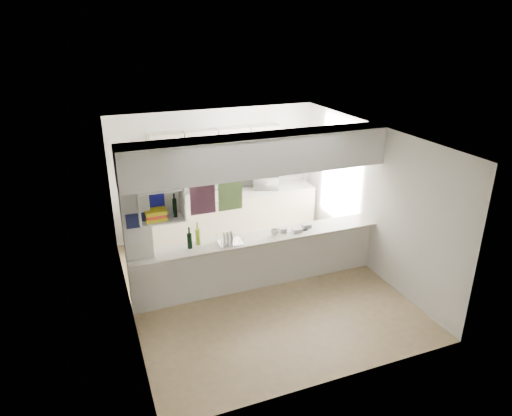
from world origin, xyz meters
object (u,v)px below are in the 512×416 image
dish_rack (230,238)px  wine_bottles (194,238)px  bowl (265,174)px  microwave (266,182)px

dish_rack → wine_bottles: bearing=172.5°
bowl → dish_rack: 2.66m
microwave → dish_rack: bearing=74.5°
bowl → wine_bottles: bearing=-134.3°
microwave → wine_bottles: bearing=64.4°
bowl → dish_rack: bearing=-124.1°
microwave → bowl: bowl is taller
microwave → bowl: bearing=-34.7°
bowl → wine_bottles: size_ratio=0.70×
dish_rack → bowl: bearing=58.4°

